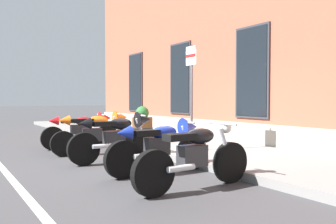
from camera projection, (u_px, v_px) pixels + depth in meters
name	position (u px, v px, depth m)	size (l,w,h in m)	color
ground_plane	(160.00, 158.00, 8.02)	(140.00, 140.00, 0.00)	#38383A
sidewalk	(210.00, 150.00, 8.82)	(26.59, 2.97, 0.15)	slate
lane_stripe	(8.00, 174.00, 6.29)	(26.59, 0.12, 0.01)	silver
brick_pub_facade	(330.00, 7.00, 11.37)	(20.59, 7.16, 8.74)	brown
motorcycle_red_sport	(84.00, 128.00, 9.71)	(0.62, 2.13, 1.00)	black
motorcycle_orange_sport	(98.00, 131.00, 8.67)	(0.62, 2.11, 1.08)	black
motorcycle_black_sport	(120.00, 135.00, 7.55)	(0.62, 2.12, 1.08)	black
motorcycle_blue_sport	(163.00, 143.00, 6.38)	(0.62, 2.13, 1.00)	black
motorcycle_black_naked	(196.00, 157.00, 5.25)	(0.62, 2.15, 0.99)	black
parking_sign	(191.00, 83.00, 8.25)	(0.36, 0.07, 2.48)	#4C4C51
barrel_planter	(142.00, 125.00, 10.69)	(0.65, 0.65, 1.00)	brown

